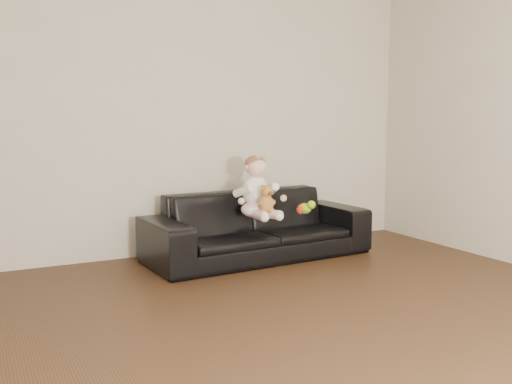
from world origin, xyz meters
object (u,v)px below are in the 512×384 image
baby (257,191)px  toy_blue_disc (304,212)px  toy_green (305,208)px  toy_rattle (300,210)px  sofa (258,225)px  teddy_bear (267,199)px

baby → toy_blue_disc: bearing=-2.0°
toy_green → toy_rattle: size_ratio=1.85×
baby → toy_rattle: baby is taller
toy_rattle → baby: bearing=178.7°
toy_green → toy_blue_disc: (0.01, 0.04, -0.04)m
toy_green → sofa: bearing=164.5°
sofa → toy_rattle: bearing=-22.0°
sofa → toy_rattle: sofa is taller
sofa → teddy_bear: size_ratio=8.44×
sofa → baby: baby is taller
toy_green → toy_rattle: (-0.05, -0.01, -0.01)m
baby → toy_green: size_ratio=3.91×
teddy_bear → toy_green: (0.47, 0.16, -0.13)m
toy_blue_disc → teddy_bear: bearing=-158.0°
toy_green → toy_blue_disc: size_ratio=1.41×
teddy_bear → toy_green: bearing=-1.0°
toy_blue_disc → sofa: bearing=169.7°
sofa → teddy_bear: bearing=-105.2°
baby → toy_rattle: (0.43, -0.01, -0.20)m
teddy_bear → sofa: bearing=59.1°
toy_rattle → toy_blue_disc: (0.06, 0.04, -0.03)m
teddy_bear → toy_green: 0.51m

